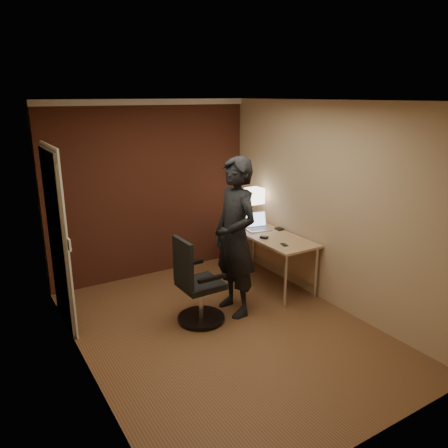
% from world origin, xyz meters
% --- Properties ---
extents(room, '(4.00, 4.00, 4.00)m').
position_xyz_m(room, '(-0.27, 1.54, 1.37)').
color(room, brown).
rests_on(room, ground).
extents(desk, '(0.60, 1.50, 0.73)m').
position_xyz_m(desk, '(1.25, 0.74, 0.60)').
color(desk, tan).
rests_on(desk, ground).
extents(desk_lamp, '(0.22, 0.22, 0.54)m').
position_xyz_m(desk_lamp, '(1.29, 1.24, 1.15)').
color(desk_lamp, silver).
rests_on(desk_lamp, desk).
extents(laptop, '(0.37, 0.32, 0.23)m').
position_xyz_m(laptop, '(1.19, 1.02, 0.79)').
color(laptop, silver).
rests_on(laptop, desk).
extents(mouse, '(0.10, 0.12, 0.03)m').
position_xyz_m(mouse, '(1.01, 0.62, 0.75)').
color(mouse, black).
rests_on(mouse, desk).
extents(phone, '(0.08, 0.12, 0.01)m').
position_xyz_m(phone, '(1.07, 0.27, 0.73)').
color(phone, black).
rests_on(phone, desk).
extents(wallet, '(0.09, 0.11, 0.02)m').
position_xyz_m(wallet, '(1.43, 0.82, 0.74)').
color(wallet, black).
rests_on(wallet, desk).
extents(office_chair, '(0.55, 0.57, 1.02)m').
position_xyz_m(office_chair, '(-0.19, 0.30, 0.45)').
color(office_chair, black).
rests_on(office_chair, ground).
extents(person, '(0.46, 0.70, 1.90)m').
position_xyz_m(person, '(0.35, 0.30, 0.95)').
color(person, black).
rests_on(person, ground).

